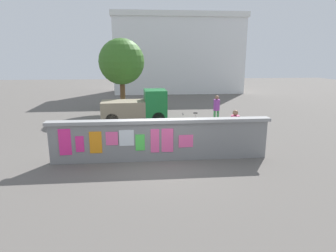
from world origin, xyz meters
name	(u,v)px	position (x,y,z in m)	size (l,w,h in m)	color
ground	(152,116)	(0.00, 8.00, 0.00)	(60.00, 60.00, 0.00)	#605B56
poster_wall	(161,139)	(-0.01, 0.00, 0.78)	(7.98, 0.42, 1.51)	gray
auto_rickshaw_truck	(138,107)	(-0.86, 6.21, 0.90)	(3.66, 1.66, 1.85)	black
motorcycle	(189,132)	(1.38, 2.15, 0.46)	(1.90, 0.56, 0.87)	black
bicycle_near	(192,124)	(1.87, 4.01, 0.36)	(1.71, 0.44, 0.95)	black
person_walking	(235,126)	(3.04, 0.96, 0.99)	(0.48, 0.48, 1.62)	#3F994C
person_bystander	(217,107)	(3.42, 5.26, 0.99)	(0.44, 0.44, 1.62)	#3F994C
tree_roadside	(122,62)	(-1.88, 9.83, 3.30)	(3.01, 3.01, 4.83)	brown
building_background	(178,54)	(3.22, 20.34, 3.89)	(13.03, 4.68, 7.74)	white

